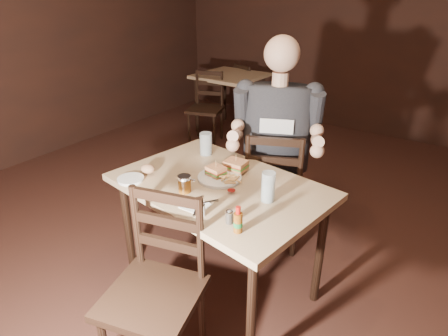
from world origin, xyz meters
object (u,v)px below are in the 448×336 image
Objects in this scene: chair_near at (152,297)px; dinner_plate at (220,178)px; diner at (277,119)px; glass_right at (268,187)px; bg_table at (230,81)px; bg_chair_near at (205,109)px; glass_left at (206,144)px; side_plate at (131,180)px; hot_sauce at (238,219)px; syrup_dispenser at (184,184)px; bg_chair_far at (251,93)px; chair_far at (273,187)px; main_table at (219,196)px.

chair_near reaches higher than dinner_plate.
diner is 6.36× the size of glass_right.
glass_right is at bearing -52.69° from bg_table.
bg_chair_near is 2.56m from dinner_plate.
glass_left is 0.58m from side_plate.
diner is at bearing 75.75° from chair_near.
hot_sauce is (1.98, -2.35, 0.40)m from bg_chair_near.
hot_sauce reaches higher than bg_chair_near.
dinner_plate is 2.58× the size of syrup_dispenser.
bg_chair_far is 3.65m from syrup_dispenser.
glass_left is (-0.37, -0.30, -0.16)m from diner.
bg_chair_near is 5.72× the size of glass_left.
chair_far is 0.81m from glass_right.
chair_far is 6.16× the size of side_plate.
glass_left reaches higher than bg_table.
main_table is at bearing -57.45° from bg_table.
syrup_dispenser is 0.36m from side_plate.
main_table is at bearing 81.18° from chair_near.
bg_table is 0.60m from bg_chair_near.
diner is (1.69, -1.41, 0.57)m from bg_chair_near.
hot_sauce is (0.02, -0.33, -0.01)m from glass_right.
syrup_dispenser is at bearing -118.79° from main_table.
diner reaches higher than bg_chair_far.
bg_chair_far is at bearing 115.05° from glass_left.
chair_far is (1.67, -1.91, -0.21)m from bg_table.
main_table is 3.03m from bg_table.
diner is 1.03m from side_plate.
bg_chair_far is at bearing 100.00° from diner.
bg_chair_near is 3.10m from hot_sauce.
chair_far is 3.68× the size of dinner_plate.
glass_right is (0.29, -0.65, 0.39)m from chair_far.
main_table is 8.68× the size of side_plate.
main_table and bg_table have the same top height.
glass_left reaches higher than bg_chair_far.
bg_chair_near is 5.25× the size of glass_right.
bg_table is (-1.63, 2.56, -0.01)m from main_table.
glass_left is at bearing 154.50° from glass_right.
diner is at bearing 81.41° from dinner_plate.
diner is (1.69, -1.96, 0.33)m from bg_table.
diner is at bearing 84.68° from main_table.
chair_near reaches higher than bg_chair_far.
glass_right reaches higher than glass_left.
bg_table is 3.51m from hot_sauce.
syrup_dispenser is (-0.10, -0.19, 0.13)m from main_table.
bg_chair_near is (-1.63, 2.01, -0.25)m from main_table.
chair_far is 1.30m from chair_near.
dinner_plate is 1.67× the size of glass_left.
syrup_dispenser is (1.53, -2.19, 0.38)m from bg_chair_near.
chair_near is 0.56m from hot_sauce.
hot_sauce is at bearing 137.47° from bg_chair_far.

